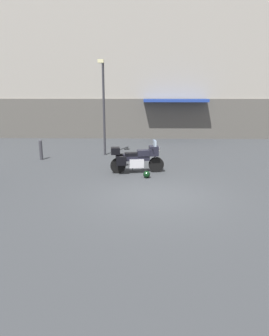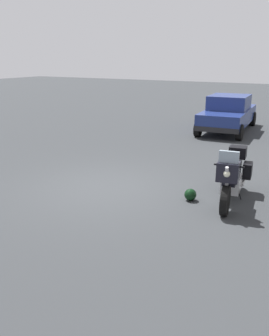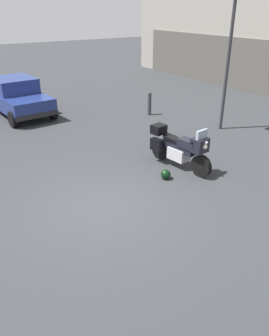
# 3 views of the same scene
# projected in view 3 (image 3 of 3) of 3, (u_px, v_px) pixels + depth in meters

# --- Properties ---
(ground_plane) EXTENTS (80.00, 80.00, 0.00)m
(ground_plane) POSITION_uv_depth(u_px,v_px,m) (102.00, 206.00, 8.09)
(ground_plane) COLOR #2D3033
(motorcycle) EXTENTS (2.26, 0.89, 1.36)m
(motorcycle) POSITION_uv_depth(u_px,v_px,m) (179.00, 147.00, 9.81)
(motorcycle) COLOR black
(motorcycle) RESTS_ON ground
(helmet) EXTENTS (0.28, 0.28, 0.28)m
(helmet) POSITION_uv_depth(u_px,v_px,m) (166.00, 174.00, 9.30)
(helmet) COLOR black
(helmet) RESTS_ON ground
(car_sedan_far) EXTENTS (4.67, 2.23, 1.56)m
(car_sedan_far) POSITION_uv_depth(u_px,v_px,m) (16.00, 96.00, 14.74)
(car_sedan_far) COLOR navy
(car_sedan_far) RESTS_ON ground
(streetlamp_curbside) EXTENTS (0.28, 0.94, 4.87)m
(streetlamp_curbside) POSITION_uv_depth(u_px,v_px,m) (227.00, 50.00, 11.81)
(streetlamp_curbside) COLOR #2D2D33
(streetlamp_curbside) RESTS_ON ground
(bollard_curbside) EXTENTS (0.16, 0.16, 1.02)m
(bollard_curbside) POSITION_uv_depth(u_px,v_px,m) (150.00, 103.00, 14.61)
(bollard_curbside) COLOR #333338
(bollard_curbside) RESTS_ON ground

